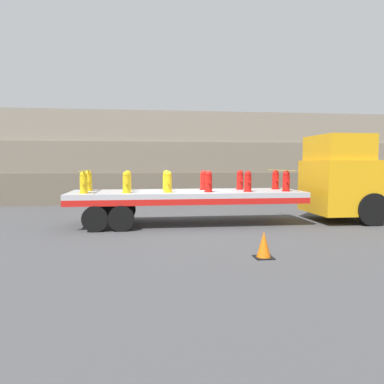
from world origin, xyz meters
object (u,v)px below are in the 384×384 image
object	(u,v)px
flatbed_trailer	(173,197)
fire_hydrant_red_near_4	(248,182)
fire_hydrant_yellow_near_2	(168,182)
fire_hydrant_red_near_5	(286,181)
fire_hydrant_yellow_far_1	(128,181)
traffic_cone	(264,245)
fire_hydrant_red_far_4	(240,180)
fire_hydrant_yellow_near_0	(84,183)
truck_cab	(344,179)
fire_hydrant_red_far_3	(204,180)
fire_hydrant_red_far_5	(275,180)
fire_hydrant_yellow_far_0	(88,181)
fire_hydrant_red_near_3	(209,182)
fire_hydrant_yellow_near_1	(126,182)
fire_hydrant_yellow_far_2	(166,181)

from	to	relation	value
flatbed_trailer	fire_hydrant_red_near_4	bearing A→B (deg)	-11.80
fire_hydrant_yellow_near_2	fire_hydrant_red_near_5	bearing A→B (deg)	0.00
fire_hydrant_yellow_far_1	traffic_cone	xyz separation A→B (m)	(3.31, -5.58, -1.24)
fire_hydrant_red_far_4	flatbed_trailer	bearing A→B (deg)	-168.20
fire_hydrant_yellow_near_0	fire_hydrant_yellow_far_1	distance (m)	1.77
truck_cab	flatbed_trailer	size ratio (longest dim) A/B	0.39
fire_hydrant_yellow_near_0	fire_hydrant_red_near_4	distance (m)	5.60
fire_hydrant_red_far_3	truck_cab	bearing A→B (deg)	-5.80
fire_hydrant_red_far_3	fire_hydrant_yellow_near_2	bearing A→B (deg)	-142.34
flatbed_trailer	fire_hydrant_yellow_near_0	bearing A→B (deg)	-169.84
flatbed_trailer	fire_hydrant_yellow_near_0	distance (m)	3.11
fire_hydrant_yellow_near_0	fire_hydrant_red_far_5	xyz separation A→B (m)	(7.00, 1.08, 0.00)
truck_cab	fire_hydrant_yellow_far_0	bearing A→B (deg)	176.75
fire_hydrant_yellow_far_0	fire_hydrant_yellow_near_2	xyz separation A→B (m)	(2.80, -1.08, 0.00)
flatbed_trailer	fire_hydrant_red_near_3	bearing A→B (deg)	-24.51
fire_hydrant_red_far_3	fire_hydrant_red_far_5	world-z (taller)	same
fire_hydrant_yellow_near_1	fire_hydrant_red_far_5	size ratio (longest dim) A/B	1.00
fire_hydrant_yellow_far_1	fire_hydrant_yellow_near_2	xyz separation A→B (m)	(1.40, -1.08, 0.00)
fire_hydrant_yellow_near_2	fire_hydrant_yellow_near_0	bearing A→B (deg)	180.00
fire_hydrant_yellow_far_2	fire_hydrant_red_near_5	xyz separation A→B (m)	(4.20, -1.08, 0.00)
fire_hydrant_red_near_4	traffic_cone	distance (m)	4.75
fire_hydrant_red_far_4	traffic_cone	size ratio (longest dim) A/B	1.18
fire_hydrant_red_near_4	fire_hydrant_red_near_5	bearing A→B (deg)	0.00
truck_cab	traffic_cone	xyz separation A→B (m)	(-4.80, -5.04, -1.31)
fire_hydrant_yellow_near_2	fire_hydrant_red_far_3	size ratio (longest dim) A/B	1.00
traffic_cone	fire_hydrant_yellow_far_2	bearing A→B (deg)	108.87
truck_cab	flatbed_trailer	distance (m)	6.53
fire_hydrant_yellow_near_1	fire_hydrant_yellow_far_2	world-z (taller)	same
flatbed_trailer	fire_hydrant_yellow_far_2	size ratio (longest dim) A/B	11.13
fire_hydrant_red_far_4	fire_hydrant_red_far_3	bearing A→B (deg)	180.00
fire_hydrant_yellow_far_2	flatbed_trailer	bearing A→B (deg)	-68.30
fire_hydrant_yellow_far_0	fire_hydrant_red_far_3	distance (m)	4.20
fire_hydrant_yellow_near_2	fire_hydrant_red_near_5	distance (m)	4.20
fire_hydrant_red_near_3	fire_hydrant_red_near_4	size ratio (longest dim) A/B	1.00
fire_hydrant_yellow_far_2	fire_hydrant_red_far_5	world-z (taller)	same
traffic_cone	fire_hydrant_yellow_near_0	bearing A→B (deg)	136.27
fire_hydrant_yellow_near_2	fire_hydrant_red_near_4	xyz separation A→B (m)	(2.80, 0.00, 0.00)
flatbed_trailer	traffic_cone	world-z (taller)	flatbed_trailer
fire_hydrant_red_far_3	fire_hydrant_red_far_5	distance (m)	2.80
flatbed_trailer	fire_hydrant_red_near_3	distance (m)	1.42
fire_hydrant_red_near_3	fire_hydrant_red_near_4	bearing A→B (deg)	0.00
truck_cab	fire_hydrant_red_near_5	xyz separation A→B (m)	(-2.51, -0.54, -0.07)
fire_hydrant_red_near_3	fire_hydrant_red_far_4	bearing A→B (deg)	37.66
fire_hydrant_red_far_3	traffic_cone	distance (m)	5.74
fire_hydrant_yellow_near_0	fire_hydrant_red_near_5	world-z (taller)	same
flatbed_trailer	fire_hydrant_yellow_far_1	distance (m)	1.80
fire_hydrant_yellow_far_0	fire_hydrant_red_far_5	distance (m)	7.00
fire_hydrant_red_far_4	fire_hydrant_yellow_near_1	bearing A→B (deg)	-165.57
fire_hydrant_yellow_far_2	fire_hydrant_red_far_3	bearing A→B (deg)	0.00
fire_hydrant_yellow_far_0	fire_hydrant_red_near_4	distance (m)	5.70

